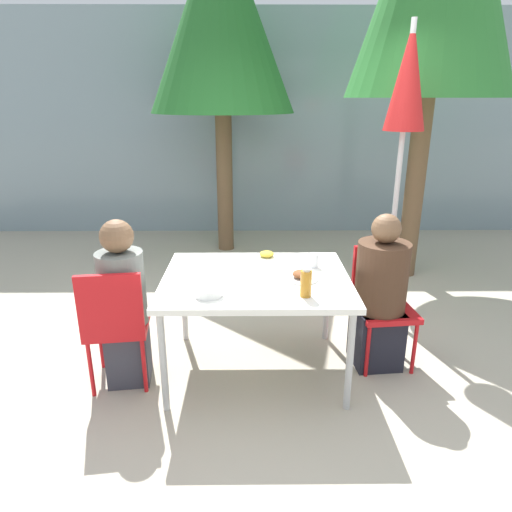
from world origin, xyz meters
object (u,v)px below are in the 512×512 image
at_px(person_right, 380,297).
at_px(closed_umbrella, 406,100).
at_px(person_left, 124,307).
at_px(bottle, 306,283).
at_px(chair_left, 115,320).
at_px(drinking_cup, 314,260).
at_px(salad_bowl, 208,291).
at_px(tree_behind_right, 221,16).
at_px(chair_right, 382,296).

distance_m(person_right, closed_umbrella, 1.58).
xyz_separation_m(person_left, person_right, (1.77, 0.19, -0.02)).
bearing_deg(closed_umbrella, bottle, -126.27).
relative_size(chair_left, drinking_cup, 8.78).
bearing_deg(salad_bowl, chair_left, 170.03).
xyz_separation_m(person_right, bottle, (-0.58, -0.41, 0.28)).
relative_size(person_left, drinking_cup, 11.79).
bearing_deg(person_left, drinking_cup, 6.12).
relative_size(drinking_cup, tree_behind_right, 0.03).
height_order(chair_right, salad_bowl, chair_right).
relative_size(chair_left, salad_bowl, 4.88).
bearing_deg(tree_behind_right, closed_umbrella, -51.46).
relative_size(closed_umbrella, bottle, 13.28).
relative_size(bottle, drinking_cup, 1.88).
height_order(person_right, drinking_cup, person_right).
bearing_deg(bottle, tree_behind_right, 101.98).
bearing_deg(closed_umbrella, drinking_cup, -138.18).
relative_size(chair_left, closed_umbrella, 0.35).
distance_m(salad_bowl, tree_behind_right, 3.71).
xyz_separation_m(person_right, salad_bowl, (-1.18, -0.39, 0.22)).
xyz_separation_m(chair_right, person_right, (-0.04, -0.08, 0.03)).
bearing_deg(closed_umbrella, person_right, -110.65).
height_order(person_right, salad_bowl, person_right).
bearing_deg(chair_right, person_left, 3.26).
bearing_deg(closed_umbrella, person_left, -154.41).
bearing_deg(bottle, person_right, 34.89).
distance_m(drinking_cup, salad_bowl, 0.87).
xyz_separation_m(chair_left, tree_behind_right, (0.56, 3.02, 2.24)).
xyz_separation_m(closed_umbrella, bottle, (-0.88, -1.20, -1.05)).
bearing_deg(bottle, chair_right, 38.17).
bearing_deg(person_right, tree_behind_right, -70.97).
distance_m(chair_right, bottle, 0.85).
distance_m(chair_right, tree_behind_right, 3.71).
distance_m(chair_left, bottle, 1.27).
bearing_deg(chair_right, chair_left, 5.65).
xyz_separation_m(chair_left, drinking_cup, (1.34, 0.39, 0.27)).
bearing_deg(chair_left, drinking_cup, 9.18).
xyz_separation_m(chair_left, chair_right, (1.85, 0.36, 0.00)).
height_order(person_left, drinking_cup, person_left).
relative_size(chair_right, bottle, 4.68).
distance_m(person_left, tree_behind_right, 3.70).
bearing_deg(chair_left, bottle, -12.93).
bearing_deg(person_left, person_right, -0.76).
relative_size(person_right, closed_umbrella, 0.47).
xyz_separation_m(chair_right, salad_bowl, (-1.22, -0.47, 0.25)).
bearing_deg(person_right, closed_umbrella, -116.12).
height_order(chair_left, person_right, person_right).
relative_size(person_left, tree_behind_right, 0.30).
bearing_deg(chair_right, person_right, 58.10).
distance_m(chair_left, tree_behind_right, 3.80).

